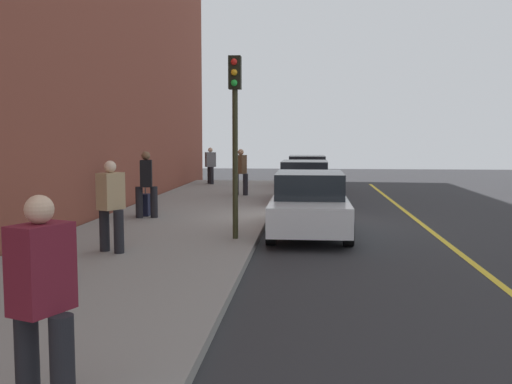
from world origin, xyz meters
TOP-DOWN VIEW (x-y plane):
  - ground_plane at (0.00, 0.00)m, footprint 56.00×56.00m
  - sidewalk at (0.00, -3.30)m, footprint 28.00×4.60m
  - lane_stripe_centre at (0.00, 3.20)m, footprint 28.00×0.14m
  - snow_bank_curb at (-3.90, -0.70)m, footprint 6.88×0.56m
  - parked_car_red at (-10.90, 0.05)m, footprint 4.33×1.92m
  - parked_car_maroon at (-5.03, -0.02)m, footprint 4.51×1.96m
  - parked_car_white at (1.71, 0.14)m, footprint 4.45×1.91m
  - pedestrian_brown_coat at (-6.39, -2.45)m, footprint 0.54×0.56m
  - pedestrian_grey_coat at (-11.63, -4.48)m, footprint 0.53×0.54m
  - pedestrian_black_coat at (0.14, -4.31)m, footprint 0.55×0.59m
  - pedestrian_tan_coat at (4.97, -3.67)m, footprint 0.56×0.54m
  - pedestrian_burgundy_coat at (11.55, -2.00)m, footprint 0.56×0.56m
  - traffic_light_pole at (3.25, -1.47)m, footprint 0.35×0.26m
  - rolling_suitcase at (-0.26, -4.45)m, footprint 0.34×0.22m

SIDE VIEW (x-z plane):
  - ground_plane at x=0.00m, z-range 0.00..0.00m
  - lane_stripe_centre at x=0.00m, z-range 0.00..0.01m
  - sidewalk at x=0.00m, z-range 0.00..0.15m
  - snow_bank_curb at x=-3.90m, z-range 0.00..0.22m
  - rolling_suitcase at x=-0.26m, z-range -0.03..0.95m
  - parked_car_red at x=-10.90m, z-range 0.00..1.51m
  - parked_car_white at x=1.71m, z-range 0.00..1.51m
  - parked_car_maroon at x=-5.03m, z-range 0.00..1.51m
  - pedestrian_grey_coat at x=-11.63m, z-range 0.21..1.92m
  - pedestrian_brown_coat at x=-6.39m, z-range 0.21..1.96m
  - pedestrian_tan_coat at x=4.97m, z-range 0.21..1.98m
  - pedestrian_burgundy_coat at x=11.55m, z-range 0.21..1.98m
  - pedestrian_black_coat at x=0.14m, z-range 0.21..2.03m
  - traffic_light_pole at x=3.25m, z-range 0.87..4.80m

